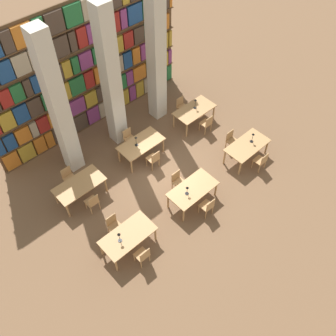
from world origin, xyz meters
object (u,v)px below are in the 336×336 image
Objects in this scene: chair_9 at (129,138)px; chair_10 at (207,123)px; chair_0 at (143,255)px; chair_1 at (114,225)px; reading_table_3 at (80,186)px; reading_table_2 at (247,146)px; chair_8 at (154,159)px; desk_lamp_3 at (136,139)px; desk_lamp_0 at (119,236)px; chair_5 at (231,140)px; pillar_center at (111,80)px; reading_table_4 at (141,145)px; chair_4 at (261,161)px; reading_table_0 at (128,236)px; desk_lamp_2 at (253,136)px; chair_3 at (178,181)px; reading_table_1 at (193,190)px; pillar_left at (59,108)px; chair_6 at (93,202)px; reading_table_5 at (194,111)px; chair_2 at (208,206)px; chair_7 at (69,177)px; desk_lamp_1 at (187,189)px; chair_11 at (182,106)px; pillar_right at (156,56)px; desk_lamp_4 at (195,102)px.

chair_10 is (2.97, -1.56, 0.00)m from chair_9.
chair_0 and chair_1 have the same top height.
reading_table_2 is at bearing -25.67° from reading_table_3.
desk_lamp_3 is at bearing 103.29° from chair_8.
chair_5 is (6.26, 0.69, -0.60)m from desk_lamp_0.
reading_table_4 is at bearing -88.77° from pillar_center.
chair_4 and chair_8 have the same top height.
desk_lamp_2 reaches higher than reading_table_0.
chair_9 is (0.07, 2.96, 0.00)m from chair_3.
chair_3 reaches higher than reading_table_1.
desk_lamp_0 is at bearing -103.05° from pillar_left.
chair_0 is at bearing -167.32° from reading_table_1.
chair_3 is 1.00× the size of chair_6.
reading_table_4 is (-3.00, 2.16, 0.20)m from chair_5.
reading_table_5 is at bearing 31.07° from chair_0.
desk_lamp_3 reaches higher than reading_table_2.
chair_2 is 1.00× the size of chair_10.
desk_lamp_1 is at bearing 124.86° from chair_7.
desk_lamp_0 is 0.25× the size of reading_table_2.
reading_table_4 is at bearing -144.93° from chair_1.
desk_lamp_1 is at bearing 68.30° from chair_3.
desk_lamp_0 is at bearing -161.79° from chair_10.
reading_table_4 is 3.06m from chair_11.
chair_1 and chair_7 have the same top height.
chair_8 reaches higher than reading_table_0.
chair_3 is at bearing -86.89° from desk_lamp_3.
desk_lamp_1 is (-0.31, -0.02, 0.36)m from reading_table_1.
chair_1 is at bearing 69.24° from desk_lamp_0.
chair_3 is at bearing -144.56° from reading_table_5.
chair_2 is at bearing -67.18° from pillar_left.
pillar_right reaches higher than chair_11.
reading_table_1 is 2.04× the size of chair_6.
pillar_center is 6.71× the size of chair_10.
desk_lamp_3 reaches higher than reading_table_5.
chair_0 is 2.19× the size of desk_lamp_1.
chair_0 is 0.49× the size of reading_table_3.
desk_lamp_2 is (3.35, -0.71, 0.59)m from chair_3.
chair_6 is 6.10m from desk_lamp_4.
chair_5 is 1.36m from chair_10.
pillar_right is 3.29× the size of reading_table_5.
chair_5 is at bearing 90.65° from chair_11.
chair_0 is at bearing -69.54° from desk_lamp_0.
desk_lamp_2 is at bearing -24.65° from reading_table_3.
reading_table_4 is 3.08m from chair_10.
chair_5 is at bearing -34.65° from pillar_left.
chair_4 is (6.26, -0.84, -0.60)m from desk_lamp_0.
desk_lamp_1 is 0.46× the size of chair_4.
desk_lamp_4 is at bearing 0.27° from reading_table_4.
pillar_left is 4.96m from reading_table_0.
chair_7 and chair_10 have the same top height.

